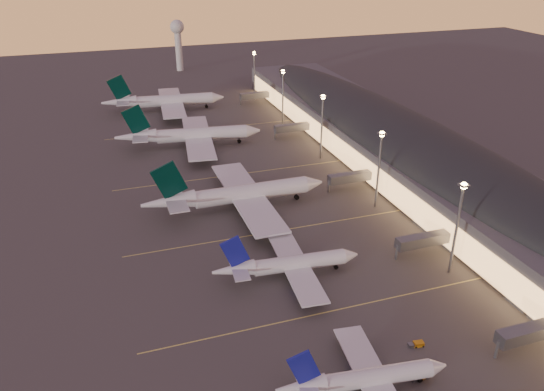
# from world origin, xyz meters

# --- Properties ---
(ground) EXTENTS (700.00, 700.00, 0.00)m
(ground) POSITION_xyz_m (0.00, 0.00, 0.00)
(ground) COLOR #3D3A38
(airliner_narrow_south) EXTENTS (34.54, 31.05, 12.33)m
(airliner_narrow_south) POSITION_xyz_m (-4.59, -29.34, 3.19)
(airliner_narrow_south) COLOR silver
(airliner_narrow_south) RESTS_ON ground
(airliner_narrow_north) EXTENTS (38.89, 34.84, 13.89)m
(airliner_narrow_north) POSITION_xyz_m (-5.02, 11.95, 3.59)
(airliner_narrow_north) COLOR silver
(airliner_narrow_north) RESTS_ON ground
(airliner_wide_near) EXTENTS (59.91, 54.30, 19.24)m
(airliner_wide_near) POSITION_xyz_m (-7.28, 53.31, 4.95)
(airliner_wide_near) COLOR silver
(airliner_wide_near) RESTS_ON ground
(airliner_wide_mid) EXTENTS (60.47, 55.54, 19.35)m
(airliner_wide_mid) POSITION_xyz_m (-10.83, 115.03, 4.98)
(airliner_wide_mid) COLOR silver
(airliner_wide_mid) RESTS_ON ground
(airliner_wide_far) EXTENTS (61.17, 55.97, 19.56)m
(airliner_wide_far) POSITION_xyz_m (-13.21, 170.58, 5.04)
(airliner_wide_far) COLOR silver
(airliner_wide_far) RESTS_ON ground
(terminal_building) EXTENTS (56.35, 255.00, 17.46)m
(terminal_building) POSITION_xyz_m (61.84, 72.47, 8.78)
(terminal_building) COLOR #4B4B50
(terminal_building) RESTS_ON ground
(light_masts) EXTENTS (2.20, 217.20, 25.90)m
(light_masts) POSITION_xyz_m (36.00, 65.00, 17.55)
(light_masts) COLOR slate
(light_masts) RESTS_ON ground
(radar_tower) EXTENTS (9.00, 9.00, 32.50)m
(radar_tower) POSITION_xyz_m (10.00, 260.00, 21.87)
(radar_tower) COLOR silver
(radar_tower) RESTS_ON ground
(lane_markings) EXTENTS (90.00, 180.36, 0.00)m
(lane_markings) POSITION_xyz_m (0.00, 40.00, 0.01)
(lane_markings) COLOR #D8C659
(lane_markings) RESTS_ON ground
(baggage_tug_a) EXTENTS (3.73, 1.87, 1.07)m
(baggage_tug_a) POSITION_xyz_m (7.64, -29.98, 0.49)
(baggage_tug_a) COLOR orange
(baggage_tug_a) RESTS_ON ground
(baggage_tug_b) EXTENTS (3.50, 1.79, 1.00)m
(baggage_tug_b) POSITION_xyz_m (12.30, -21.69, 0.46)
(baggage_tug_b) COLOR orange
(baggage_tug_b) RESTS_ON ground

